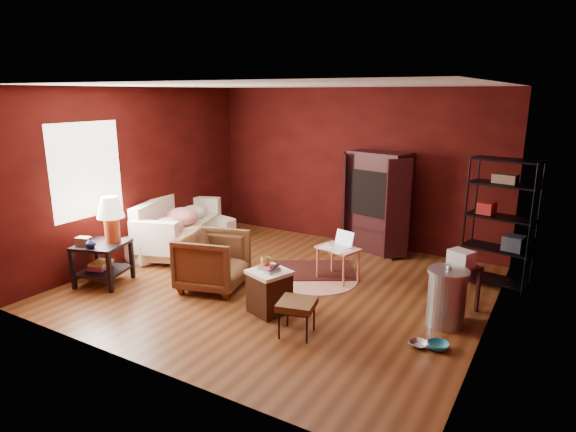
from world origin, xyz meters
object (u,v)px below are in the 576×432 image
at_px(sofa, 178,227).
at_px(laptop_desk, 339,251).
at_px(tv_armoire, 377,200).
at_px(armchair, 213,258).
at_px(side_table, 106,232).
at_px(wire_shelving, 502,218).
at_px(hamper, 269,291).

xyz_separation_m(sofa, laptop_desk, (3.08, 0.08, 0.05)).
height_order(laptop_desk, tv_armoire, tv_armoire).
distance_m(armchair, side_table, 1.59).
xyz_separation_m(side_table, wire_shelving, (4.88, 2.72, 0.25)).
relative_size(sofa, side_table, 1.61).
bearing_deg(tv_armoire, wire_shelving, -4.75).
distance_m(hamper, laptop_desk, 1.48).
height_order(side_table, hamper, side_table).
height_order(side_table, wire_shelving, wire_shelving).
relative_size(side_table, hamper, 1.99).
xyz_separation_m(side_table, tv_armoire, (2.81, 3.40, 0.14)).
height_order(armchair, side_table, side_table).
height_order(hamper, laptop_desk, laptop_desk).
relative_size(laptop_desk, tv_armoire, 0.42).
distance_m(sofa, side_table, 1.76).
bearing_deg(laptop_desk, wire_shelving, 40.41).
relative_size(sofa, tv_armoire, 1.18).
xyz_separation_m(armchair, side_table, (-1.43, -0.62, 0.33)).
bearing_deg(armchair, tv_armoire, -41.74).
xyz_separation_m(armchair, tv_armoire, (1.38, 2.77, 0.47)).
height_order(laptop_desk, wire_shelving, wire_shelving).
bearing_deg(tv_armoire, sofa, -137.71).
relative_size(side_table, wire_shelving, 0.69).
xyz_separation_m(hamper, wire_shelving, (2.33, 2.37, 0.72)).
relative_size(armchair, wire_shelving, 0.48).
relative_size(hamper, tv_armoire, 0.37).
bearing_deg(sofa, armchair, -112.23).
relative_size(side_table, laptop_desk, 1.75).
height_order(hamper, wire_shelving, wire_shelving).
bearing_deg(laptop_desk, hamper, -85.25).
bearing_deg(side_table, wire_shelving, 29.13).
distance_m(hamper, wire_shelving, 3.40).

